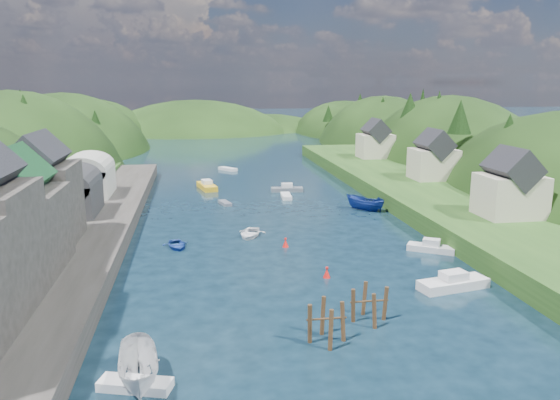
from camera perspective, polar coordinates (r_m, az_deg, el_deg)
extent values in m
plane|color=black|center=(89.48, -2.17, 0.43)|extent=(600.00, 600.00, 0.00)
ellipsoid|color=black|center=(120.45, -25.44, -2.13)|extent=(44.00, 75.56, 52.00)
ellipsoid|color=black|center=(161.11, -21.24, 1.83)|extent=(44.00, 75.56, 48.19)
ellipsoid|color=black|center=(201.64, -18.81, 4.40)|extent=(44.00, 75.56, 39.00)
ellipsoid|color=black|center=(127.66, 16.95, -0.38)|extent=(36.00, 75.56, 48.00)
ellipsoid|color=black|center=(166.58, 10.60, 3.00)|extent=(36.00, 75.56, 44.49)
ellipsoid|color=black|center=(206.05, 6.75, 5.27)|extent=(36.00, 75.56, 36.00)
ellipsoid|color=black|center=(208.93, -8.77, 4.28)|extent=(80.00, 60.00, 44.00)
ellipsoid|color=black|center=(220.91, -1.47, 4.32)|extent=(70.00, 56.00, 36.00)
cone|color=black|center=(105.67, -25.13, 8.24)|extent=(4.73, 4.73, 6.51)
cone|color=black|center=(115.41, -25.38, 8.60)|extent=(4.34, 4.34, 7.43)
cone|color=black|center=(126.42, -22.53, 6.87)|extent=(5.28, 5.28, 5.38)
cone|color=black|center=(138.97, -23.30, 8.63)|extent=(4.77, 4.77, 5.84)
cone|color=black|center=(139.38, -18.72, 7.73)|extent=(4.07, 4.07, 5.86)
cone|color=black|center=(158.78, -20.49, 8.61)|extent=(4.56, 4.56, 9.43)
cone|color=black|center=(167.37, -20.44, 8.01)|extent=(4.75, 4.75, 5.78)
cone|color=black|center=(176.42, -18.39, 8.45)|extent=(4.27, 4.27, 6.50)
cone|color=black|center=(91.32, 22.78, 6.16)|extent=(5.29, 5.29, 6.99)
cone|color=black|center=(100.17, 18.31, 8.27)|extent=(4.07, 4.07, 5.88)
cone|color=black|center=(110.00, 19.59, 6.07)|extent=(3.40, 3.40, 5.11)
cone|color=black|center=(122.28, 16.22, 8.70)|extent=(4.94, 4.94, 9.54)
cone|color=black|center=(124.22, 13.41, 9.26)|extent=(5.25, 5.25, 7.04)
cone|color=black|center=(137.00, 14.65, 9.48)|extent=(3.36, 3.36, 8.42)
cone|color=black|center=(154.07, 10.66, 9.27)|extent=(4.57, 4.57, 7.55)
cone|color=black|center=(165.90, 9.65, 8.85)|extent=(3.59, 3.59, 6.23)
cone|color=black|center=(170.89, 8.35, 9.92)|extent=(4.14, 4.14, 6.48)
cone|color=black|center=(181.32, 5.08, 9.01)|extent=(3.83, 3.83, 5.30)
cube|color=#2D2B28|center=(61.15, -21.66, -5.05)|extent=(12.00, 110.00, 2.00)
cube|color=#2D2B28|center=(53.06, -25.99, -2.93)|extent=(8.00, 9.00, 7.00)
cube|color=#1E592D|center=(52.18, -26.44, 1.80)|extent=(5.88, 9.36, 5.88)
cube|color=#2D2B28|center=(61.37, -23.64, -0.33)|extent=(7.00, 8.00, 8.00)
cube|color=black|center=(60.60, -24.03, 4.15)|extent=(5.15, 8.32, 5.15)
cube|color=#2D2D30|center=(73.19, -21.20, 0.15)|extent=(7.00, 9.00, 4.00)
cylinder|color=#2D2D30|center=(72.82, -21.32, 1.69)|extent=(7.00, 9.00, 7.00)
cube|color=#B2B2A8|center=(84.74, -19.53, 1.83)|extent=(7.00, 9.00, 4.00)
cylinder|color=#B2B2A8|center=(84.43, -19.62, 3.16)|extent=(7.00, 9.00, 7.00)
cube|color=#234719|center=(86.35, 15.35, 0.38)|extent=(16.00, 120.00, 2.40)
cube|color=beige|center=(70.99, 22.88, 0.41)|extent=(7.00, 6.00, 5.00)
cube|color=black|center=(70.44, 23.10, 3.07)|extent=(5.15, 6.24, 5.15)
cube|color=beige|center=(94.54, 15.73, 3.64)|extent=(7.00, 6.00, 5.00)
cube|color=black|center=(94.13, 15.84, 5.65)|extent=(5.15, 6.24, 5.15)
cube|color=beige|center=(119.08, 9.92, 5.59)|extent=(7.00, 6.00, 5.00)
cube|color=black|center=(118.75, 9.98, 7.19)|extent=(5.15, 6.24, 5.15)
cylinder|color=#382314|center=(40.33, 6.60, -12.88)|extent=(0.32, 0.32, 3.56)
cylinder|color=#382314|center=(41.11, 4.47, -12.32)|extent=(0.32, 0.32, 3.56)
cylinder|color=#382314|center=(39.79, 3.14, -13.17)|extent=(0.32, 0.32, 3.56)
cylinder|color=#382314|center=(38.98, 5.31, -13.77)|extent=(0.32, 0.32, 3.56)
cylinder|color=#382314|center=(39.79, 4.90, -12.25)|extent=(2.91, 0.16, 0.16)
cylinder|color=#382314|center=(44.08, 10.90, -10.93)|extent=(0.32, 0.32, 3.34)
cylinder|color=#382314|center=(44.81, 8.78, -10.46)|extent=(0.32, 0.32, 3.34)
cylinder|color=#382314|center=(43.33, 7.66, -11.23)|extent=(0.32, 0.32, 3.34)
cylinder|color=#382314|center=(42.58, 9.84, -11.74)|extent=(0.32, 0.32, 3.34)
cylinder|color=#382314|center=(43.47, 9.32, -10.39)|extent=(3.07, 0.16, 0.16)
cone|color=red|center=(52.56, 4.91, -7.61)|extent=(0.70, 0.70, 0.90)
sphere|color=red|center=(52.39, 4.92, -7.10)|extent=(0.30, 0.30, 0.30)
cone|color=red|center=(61.76, 0.58, -4.53)|extent=(0.70, 0.70, 0.90)
sphere|color=red|center=(61.62, 0.58, -4.08)|extent=(0.30, 0.30, 0.30)
imported|color=silver|center=(35.85, -14.49, -16.73)|extent=(3.16, 6.73, 2.51)
cube|color=white|center=(35.97, -14.88, -18.16)|extent=(4.67, 2.70, 0.62)
imported|color=navy|center=(80.01, 8.84, -0.38)|extent=(5.90, 5.67, 2.30)
cube|color=silver|center=(62.51, 15.52, -4.90)|extent=(5.21, 4.13, 0.71)
cube|color=silver|center=(62.30, 15.56, -4.25)|extent=(2.14, 1.94, 0.70)
cube|color=silver|center=(115.95, -5.47, 3.24)|extent=(3.98, 4.52, 0.64)
cube|color=gold|center=(96.00, -7.64, 1.40)|extent=(3.60, 7.06, 0.94)
cube|color=silver|center=(95.84, -7.66, 1.91)|extent=(2.02, 2.64, 0.70)
imported|color=white|center=(66.21, -3.18, -3.49)|extent=(4.67, 5.54, 0.98)
cube|color=#595F66|center=(92.86, 0.73, 1.09)|extent=(5.51, 2.23, 0.75)
cube|color=silver|center=(92.72, 0.73, 1.55)|extent=(1.98, 1.40, 0.70)
imported|color=navy|center=(62.76, -10.74, -4.64)|extent=(3.67, 4.57, 0.84)
cube|color=silver|center=(52.11, 17.64, -8.39)|extent=(6.81, 3.42, 0.91)
cube|color=silver|center=(51.83, 17.70, -7.50)|extent=(2.53, 1.93, 0.70)
cube|color=slate|center=(83.51, -5.78, -0.32)|extent=(2.02, 3.62, 0.48)
cube|color=silver|center=(87.88, 0.64, 0.41)|extent=(1.72, 4.48, 0.62)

